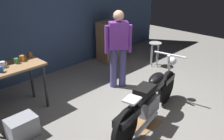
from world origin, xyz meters
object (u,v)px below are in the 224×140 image
wooden_dresser (112,41)px  mug_orange_travel (22,58)px  person_standing (118,46)px  motorcycle (150,98)px  mug_brown_stoneware (29,55)px  shop_stool (155,48)px  storage_bin (22,127)px  mug_white_ceramic (3,64)px  mug_green_speckled (17,61)px  mug_blue_enamel (1,69)px

wooden_dresser → mug_orange_travel: size_ratio=9.42×
person_standing → wooden_dresser: bearing=-94.5°
motorcycle → mug_brown_stoneware: bearing=105.3°
person_standing → shop_stool: 1.62m
storage_bin → person_standing: bearing=2.9°
storage_bin → mug_white_ceramic: (0.17, 0.77, 0.78)m
person_standing → shop_stool: person_standing is taller
shop_stool → storage_bin: 3.87m
wooden_dresser → mug_orange_travel: wooden_dresser is taller
mug_green_speckled → motorcycle: bearing=-56.0°
mug_blue_enamel → motorcycle: bearing=-46.7°
storage_bin → mug_orange_travel: mug_orange_travel is taller
mug_orange_travel → mug_brown_stoneware: 0.21m
mug_orange_travel → person_standing: bearing=-21.5°
person_standing → mug_blue_enamel: size_ratio=15.10×
motorcycle → shop_stool: bearing=22.5°
mug_brown_stoneware → storage_bin: bearing=-128.6°
mug_green_speckled → mug_blue_enamel: 0.39m
mug_blue_enamel → person_standing: bearing=-12.2°
wooden_dresser → mug_orange_travel: (-2.87, -0.58, 0.40)m
shop_stool → mug_white_ceramic: bearing=171.8°
person_standing → mug_green_speckled: size_ratio=16.11×
mug_white_ceramic → mug_blue_enamel: bearing=-122.5°
motorcycle → storage_bin: size_ratio=4.92×
shop_stool → mug_white_ceramic: 3.75m
storage_bin → mug_green_speckled: 1.17m
wooden_dresser → mug_brown_stoneware: (-2.68, -0.49, 0.41)m
storage_bin → mug_brown_stoneware: 1.39m
wooden_dresser → mug_blue_enamel: wooden_dresser is taller
person_standing → wooden_dresser: person_standing is taller
shop_stool → mug_blue_enamel: bearing=174.6°
person_standing → mug_orange_travel: size_ratio=14.31×
wooden_dresser → mug_blue_enamel: (-3.34, -0.79, 0.40)m
storage_bin → mug_green_speckled: mug_green_speckled is taller
mug_brown_stoneware → mug_white_ceramic: bearing=-167.2°
mug_white_ceramic → mug_brown_stoneware: 0.56m
storage_bin → mug_brown_stoneware: (0.72, 0.90, 0.79)m
motorcycle → person_standing: size_ratio=1.30×
person_standing → mug_white_ceramic: size_ratio=14.23×
person_standing → mug_blue_enamel: person_standing is taller
shop_stool → mug_brown_stoneware: bearing=168.2°
shop_stool → mug_orange_travel: (-3.32, 0.57, 0.46)m
storage_bin → mug_blue_enamel: bearing=84.3°
shop_stool → mug_green_speckled: bearing=171.1°
storage_bin → mug_white_ceramic: bearing=77.6°
wooden_dresser → mug_white_ceramic: bearing=-169.2°
wooden_dresser → mug_blue_enamel: bearing=-166.7°
motorcycle → mug_brown_stoneware: mug_brown_stoneware is taller
storage_bin → mug_blue_enamel: (0.06, 0.60, 0.78)m
shop_stool → mug_white_ceramic: mug_white_ceramic is taller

